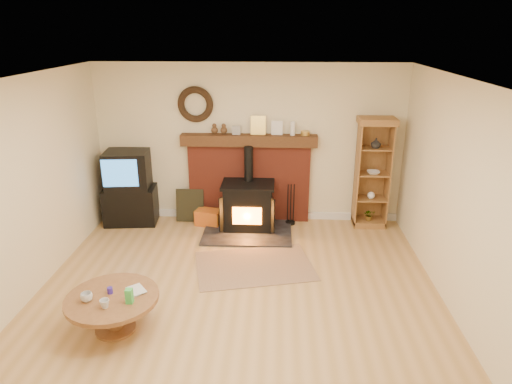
# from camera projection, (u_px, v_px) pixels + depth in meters

# --- Properties ---
(ground) EXTENTS (5.50, 5.50, 0.00)m
(ground) POSITION_uv_depth(u_px,v_px,m) (235.00, 310.00, 5.33)
(ground) COLOR #B2874A
(ground) RESTS_ON ground
(room_shell) EXTENTS (5.02, 5.52, 2.61)m
(room_shell) POSITION_uv_depth(u_px,v_px,m) (231.00, 167.00, 4.83)
(room_shell) COLOR beige
(room_shell) RESTS_ON ground
(chimney_breast) EXTENTS (2.20, 0.22, 1.78)m
(chimney_breast) POSITION_uv_depth(u_px,v_px,m) (249.00, 175.00, 7.56)
(chimney_breast) COLOR maroon
(chimney_breast) RESTS_ON ground
(wood_stove) EXTENTS (1.40, 1.00, 1.33)m
(wood_stove) POSITION_uv_depth(u_px,v_px,m) (248.00, 207.00, 7.33)
(wood_stove) COLOR black
(wood_stove) RESTS_ON ground
(area_rug) EXTENTS (1.78, 1.41, 0.01)m
(area_rug) POSITION_uv_depth(u_px,v_px,m) (254.00, 266.00, 6.29)
(area_rug) COLOR brown
(area_rug) RESTS_ON ground
(tv_unit) EXTENTS (0.89, 0.66, 1.23)m
(tv_unit) POSITION_uv_depth(u_px,v_px,m) (130.00, 189.00, 7.54)
(tv_unit) COLOR black
(tv_unit) RESTS_ON ground
(curio_cabinet) EXTENTS (0.58, 0.42, 1.80)m
(curio_cabinet) POSITION_uv_depth(u_px,v_px,m) (372.00, 173.00, 7.32)
(curio_cabinet) COLOR brown
(curio_cabinet) RESTS_ON ground
(firelog_box) EXTENTS (0.47, 0.36, 0.26)m
(firelog_box) POSITION_uv_depth(u_px,v_px,m) (209.00, 217.00, 7.57)
(firelog_box) COLOR gold
(firelog_box) RESTS_ON ground
(leaning_painting) EXTENTS (0.46, 0.12, 0.55)m
(leaning_painting) POSITION_uv_depth(u_px,v_px,m) (190.00, 205.00, 7.67)
(leaning_painting) COLOR black
(leaning_painting) RESTS_ON ground
(fire_tools) EXTENTS (0.16, 0.16, 0.70)m
(fire_tools) POSITION_uv_depth(u_px,v_px,m) (290.00, 216.00, 7.60)
(fire_tools) COLOR black
(fire_tools) RESTS_ON ground
(coffee_table) EXTENTS (0.99, 0.99, 0.58)m
(coffee_table) POSITION_uv_depth(u_px,v_px,m) (112.00, 303.00, 4.86)
(coffee_table) COLOR brown
(coffee_table) RESTS_ON ground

